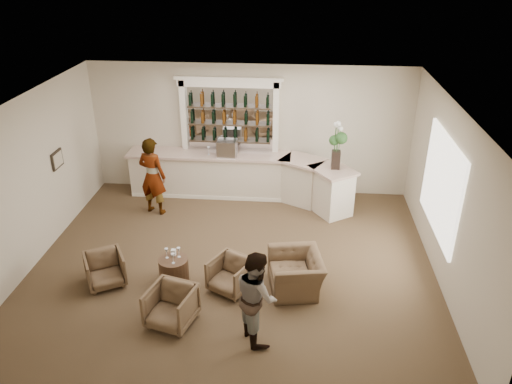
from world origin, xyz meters
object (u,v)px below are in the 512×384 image
bar_counter (242,177)px  armchair_left (105,269)px  espresso_machine (227,148)px  armchair_far (296,273)px  armchair_right (231,275)px  flower_vase (337,142)px  armchair_center (171,306)px  cocktail_table (174,270)px  guest (256,296)px  sommelier (153,176)px

bar_counter → armchair_left: bearing=-119.3°
bar_counter → espresso_machine: bearing=-176.0°
espresso_machine → armchair_far: bearing=-62.0°
bar_counter → armchair_right: size_ratio=8.03×
armchair_far → flower_vase: flower_vase is taller
armchair_left → armchair_center: bearing=-62.4°
armchair_far → armchair_left: bearing=-98.2°
armchair_left → bar_counter: bearing=31.0°
cocktail_table → armchair_left: bearing=-171.5°
armchair_right → bar_counter: bearing=121.4°
espresso_machine → guest: bearing=-74.9°
cocktail_table → bar_counter: bearing=76.4°
bar_counter → cocktail_table: (-0.89, -3.66, -0.32)m
armchair_center → flower_vase: bearing=71.3°
armchair_center → espresso_machine: bearing=102.1°
cocktail_table → flower_vase: flower_vase is taller
guest → espresso_machine: guest is taller
armchair_center → flower_vase: (2.91, 4.27, 1.44)m
cocktail_table → armchair_left: size_ratio=0.80×
armchair_far → guest: bearing=-35.6°
cocktail_table → flower_vase: (3.15, 3.10, 1.54)m
sommelier → guest: 4.95m
guest → armchair_center: bearing=56.1°
armchair_left → espresso_machine: (1.81, 3.83, 1.02)m
bar_counter → armchair_right: (0.23, -3.82, -0.25)m
armchair_right → armchair_far: 1.21m
bar_counter → armchair_far: bar_counter is taller
flower_vase → espresso_machine: bearing=168.5°
guest → armchair_right: guest is taller
sommelier → armchair_far: bearing=159.6°
sommelier → armchair_right: (2.22, -2.87, -0.62)m
guest → armchair_far: size_ratio=1.51×
sommelier → flower_vase: 4.36m
cocktail_table → guest: size_ratio=0.35×
guest → armchair_left: (-2.98, 1.17, -0.49)m
armchair_left → sommelier: bearing=57.1°
bar_counter → flower_vase: flower_vase is taller
sommelier → guest: size_ratio=1.17×
armchair_center → flower_vase: size_ratio=0.66×
armchair_center → armchair_far: (2.08, 1.15, 0.00)m
armchair_center → flower_vase: 5.36m
sommelier → guest: bearing=142.7°
bar_counter → armchair_center: bearing=-97.7°
armchair_center → guest: bearing=8.0°
cocktail_table → armchair_left: armchair_left is taller
bar_counter → cocktail_table: 3.78m
armchair_left → flower_vase: (4.43, 3.29, 1.47)m
bar_counter → guest: (0.81, -5.02, 0.23)m
armchair_center → armchair_far: armchair_far is taller
cocktail_table → armchair_center: 1.19m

